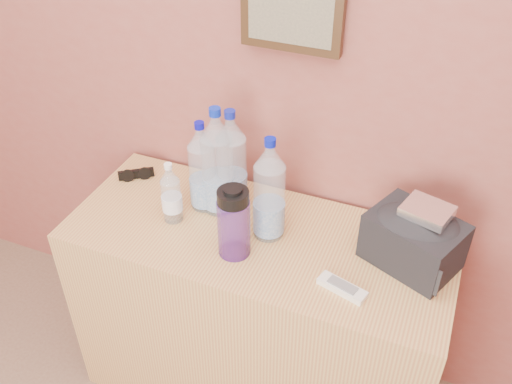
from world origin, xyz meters
TOP-DOWN VIEW (x-y plane):
  - picture_frame at (0.01, 1.98)m, footprint 0.30×0.03m
  - dresser at (0.01, 1.73)m, footprint 1.22×0.51m
  - pet_large_a at (-0.21, 1.80)m, footprint 0.09×0.09m
  - pet_large_b at (-0.12, 1.84)m, footprint 0.10×0.10m
  - pet_large_c at (-0.16, 1.81)m, footprint 0.10×0.10m
  - pet_large_d at (0.04, 1.75)m, footprint 0.09×0.09m
  - pet_small at (-0.27, 1.70)m, footprint 0.06×0.06m
  - nalgene_bottle at (-0.02, 1.63)m, footprint 0.10×0.10m
  - sunglasses at (-0.50, 1.85)m, footprint 0.13×0.11m
  - ac_remote at (0.32, 1.60)m, footprint 0.15×0.08m
  - toiletry_bag at (0.47, 1.79)m, footprint 0.31×0.27m
  - foil_packet at (0.49, 1.80)m, footprint 0.15×0.14m

SIDE VIEW (x-z plane):
  - dresser at x=0.01m, z-range 0.00..0.76m
  - ac_remote at x=0.32m, z-range 0.76..0.78m
  - sunglasses at x=-0.50m, z-range 0.76..0.79m
  - toiletry_bag at x=0.47m, z-range 0.76..0.94m
  - pet_small at x=-0.27m, z-range 0.75..0.96m
  - nalgene_bottle at x=-0.02m, z-range 0.76..1.00m
  - pet_large_a at x=-0.21m, z-range 0.74..1.06m
  - pet_large_d at x=0.04m, z-range 0.74..1.09m
  - pet_large_b at x=-0.12m, z-range 0.74..1.10m
  - pet_large_c at x=-0.16m, z-range 0.74..1.11m
  - foil_packet at x=0.49m, z-range 0.94..0.96m
  - picture_frame at x=0.01m, z-range 1.27..1.52m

